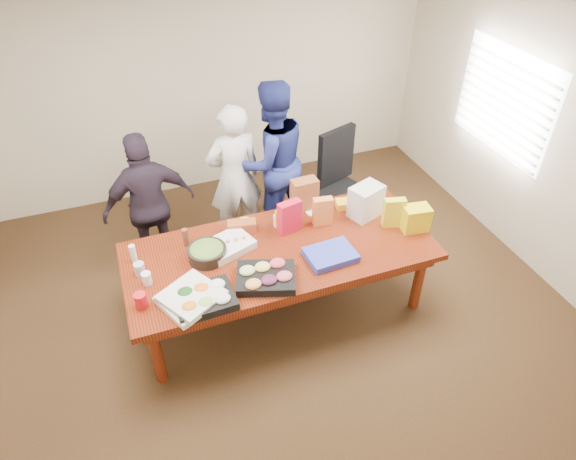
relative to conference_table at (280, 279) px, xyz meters
name	(u,v)px	position (x,y,z in m)	size (l,w,h in m)	color
floor	(281,307)	(0.00, 0.00, -0.39)	(5.50, 5.00, 0.02)	#47301E
ceiling	(277,27)	(0.00, 0.00, 2.33)	(5.50, 5.00, 0.02)	white
wall_back	(210,84)	(0.00, 2.50, 0.98)	(5.50, 0.04, 2.70)	beige
wall_right	(542,140)	(2.75, 0.00, 0.98)	(0.04, 5.00, 2.70)	beige
window_panel	(504,102)	(2.72, 0.60, 1.12)	(0.03, 1.40, 1.10)	white
window_blinds	(501,102)	(2.68, 0.60, 1.12)	(0.04, 1.36, 1.00)	beige
conference_table	(280,279)	(0.00, 0.00, 0.00)	(2.80, 1.20, 0.75)	#4C1C0F
office_chair	(342,190)	(1.06, 0.90, 0.21)	(0.60, 0.60, 1.17)	black
person_center	(235,177)	(-0.09, 1.21, 0.45)	(0.60, 0.40, 1.66)	silver
person_right	(271,161)	(0.35, 1.26, 0.53)	(0.88, 0.69, 1.81)	navy
person_left	(150,205)	(-1.02, 1.04, 0.42)	(0.93, 0.39, 1.59)	#271D29
veggie_tray	(204,300)	(-0.79, -0.42, 0.41)	(0.48, 0.37, 0.07)	black
fruit_tray	(266,278)	(-0.25, -0.35, 0.41)	(0.49, 0.38, 0.07)	black
sheet_cake	(228,245)	(-0.44, 0.17, 0.41)	(0.43, 0.32, 0.07)	white
salad_bowl	(207,253)	(-0.65, 0.11, 0.43)	(0.35, 0.35, 0.11)	black
chip_bag_blue	(331,255)	(0.38, -0.27, 0.41)	(0.43, 0.32, 0.06)	#3640C6
chip_bag_red	(290,217)	(0.18, 0.23, 0.54)	(0.22, 0.09, 0.33)	red
chip_bag_yellow	(394,213)	(1.13, -0.04, 0.53)	(0.20, 0.08, 0.30)	yellow
chip_bag_orange	(323,211)	(0.51, 0.22, 0.52)	(0.19, 0.08, 0.29)	orange
mayo_jar	(277,221)	(0.09, 0.33, 0.44)	(0.08, 0.08, 0.12)	silver
mustard_bottle	(279,219)	(0.10, 0.31, 0.47)	(0.07, 0.07, 0.19)	#D89607
dressing_bottle	(186,237)	(-0.78, 0.35, 0.46)	(0.06, 0.06, 0.18)	brown
ranch_bottle	(133,253)	(-1.26, 0.30, 0.46)	(0.06, 0.06, 0.17)	silver
banana_bunch	(348,204)	(0.86, 0.38, 0.41)	(0.24, 0.14, 0.08)	yellow
bread_loaf	(242,226)	(-0.25, 0.38, 0.43)	(0.27, 0.12, 0.11)	#A24724
kraft_bag	(304,195)	(0.44, 0.51, 0.54)	(0.26, 0.15, 0.33)	brown
red_cup	(141,300)	(-1.27, -0.28, 0.44)	(0.10, 0.10, 0.13)	red
clear_cup_a	(147,278)	(-1.19, -0.03, 0.43)	(0.08, 0.08, 0.11)	white
clear_cup_b	(140,269)	(-1.23, 0.10, 0.44)	(0.09, 0.09, 0.12)	silver
pizza_box_lower	(189,300)	(-0.91, -0.37, 0.40)	(0.42, 0.42, 0.05)	silver
pizza_box_upper	(192,296)	(-0.88, -0.38, 0.45)	(0.42, 0.42, 0.05)	silver
plate_a	(355,202)	(0.97, 0.43, 0.38)	(0.24, 0.24, 0.01)	white
plate_b	(317,210)	(0.54, 0.42, 0.38)	(0.24, 0.24, 0.01)	silver
dip_bowl_a	(295,216)	(0.29, 0.38, 0.41)	(0.15, 0.15, 0.06)	silver
dip_bowl_b	(245,224)	(-0.20, 0.43, 0.41)	(0.15, 0.15, 0.06)	beige
grocery_bag_white	(366,201)	(0.96, 0.20, 0.54)	(0.31, 0.22, 0.33)	silver
grocery_bag_yellow	(416,218)	(1.30, -0.16, 0.50)	(0.25, 0.17, 0.25)	yellow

